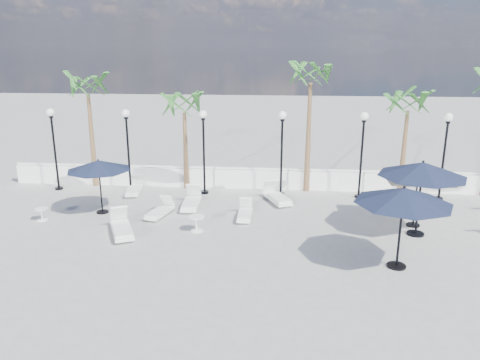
# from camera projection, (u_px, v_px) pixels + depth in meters

# --- Properties ---
(ground) EXTENTS (100.00, 100.00, 0.00)m
(ground) POSITION_uv_depth(u_px,v_px,m) (280.00, 257.00, 15.13)
(ground) COLOR gray
(ground) RESTS_ON ground
(balustrade) EXTENTS (26.00, 0.30, 1.01)m
(balustrade) POSITION_uv_depth(u_px,v_px,m) (281.00, 179.00, 22.17)
(balustrade) COLOR white
(balustrade) RESTS_ON ground
(lamppost_0) EXTENTS (0.36, 0.36, 3.84)m
(lamppost_0) POSITION_uv_depth(u_px,v_px,m) (53.00, 138.00, 21.52)
(lamppost_0) COLOR black
(lamppost_0) RESTS_ON ground
(lamppost_1) EXTENTS (0.36, 0.36, 3.84)m
(lamppost_1) POSITION_uv_depth(u_px,v_px,m) (127.00, 139.00, 21.23)
(lamppost_1) COLOR black
(lamppost_1) RESTS_ON ground
(lamppost_2) EXTENTS (0.36, 0.36, 3.84)m
(lamppost_2) POSITION_uv_depth(u_px,v_px,m) (204.00, 140.00, 20.94)
(lamppost_2) COLOR black
(lamppost_2) RESTS_ON ground
(lamppost_3) EXTENTS (0.36, 0.36, 3.84)m
(lamppost_3) POSITION_uv_depth(u_px,v_px,m) (282.00, 142.00, 20.65)
(lamppost_3) COLOR black
(lamppost_3) RESTS_ON ground
(lamppost_4) EXTENTS (0.36, 0.36, 3.84)m
(lamppost_4) POSITION_uv_depth(u_px,v_px,m) (362.00, 143.00, 20.36)
(lamppost_4) COLOR black
(lamppost_4) RESTS_ON ground
(lamppost_5) EXTENTS (0.36, 0.36, 3.84)m
(lamppost_5) POSITION_uv_depth(u_px,v_px,m) (445.00, 144.00, 20.07)
(lamppost_5) COLOR black
(lamppost_5) RESTS_ON ground
(palm_0) EXTENTS (2.60, 2.60, 5.50)m
(palm_0) POSITION_uv_depth(u_px,v_px,m) (88.00, 91.00, 21.59)
(palm_0) COLOR brown
(palm_0) RESTS_ON ground
(palm_1) EXTENTS (2.60, 2.60, 4.70)m
(palm_1) POSITION_uv_depth(u_px,v_px,m) (184.00, 109.00, 21.44)
(palm_1) COLOR brown
(palm_1) RESTS_ON ground
(palm_2) EXTENTS (2.60, 2.60, 6.10)m
(palm_2) POSITION_uv_depth(u_px,v_px,m) (311.00, 80.00, 20.58)
(palm_2) COLOR brown
(palm_2) RESTS_ON ground
(palm_3) EXTENTS (2.60, 2.60, 4.90)m
(palm_3) POSITION_uv_depth(u_px,v_px,m) (408.00, 108.00, 20.55)
(palm_3) COLOR brown
(palm_3) RESTS_ON ground
(lounger_0) EXTENTS (1.44, 2.12, 0.76)m
(lounger_0) POSITION_uv_depth(u_px,v_px,m) (122.00, 228.00, 16.89)
(lounger_0) COLOR white
(lounger_0) RESTS_ON ground
(lounger_1) EXTENTS (0.92, 1.74, 0.62)m
(lounger_1) POSITION_uv_depth(u_px,v_px,m) (160.00, 211.00, 18.73)
(lounger_1) COLOR white
(lounger_1) RESTS_ON ground
(lounger_2) EXTENTS (0.85, 1.84, 0.66)m
(lounger_2) POSITION_uv_depth(u_px,v_px,m) (134.00, 189.00, 21.58)
(lounger_2) COLOR white
(lounger_2) RESTS_ON ground
(lounger_3) EXTENTS (1.37, 2.06, 0.74)m
(lounger_3) POSITION_uv_depth(u_px,v_px,m) (277.00, 196.00, 20.37)
(lounger_3) COLOR white
(lounger_3) RESTS_ON ground
(lounger_4) EXTENTS (0.74, 2.01, 0.74)m
(lounger_4) POSITION_uv_depth(u_px,v_px,m) (191.00, 201.00, 19.71)
(lounger_4) COLOR white
(lounger_4) RESTS_ON ground
(lounger_5) EXTENTS (0.54, 1.63, 0.61)m
(lounger_5) POSITION_uv_depth(u_px,v_px,m) (245.00, 213.00, 18.49)
(lounger_5) COLOR white
(lounger_5) RESTS_ON ground
(side_table_0) EXTENTS (0.50, 0.50, 0.49)m
(side_table_0) POSITION_uv_depth(u_px,v_px,m) (42.00, 213.00, 18.21)
(side_table_0) COLOR white
(side_table_0) RESTS_ON ground
(side_table_1) EXTENTS (0.59, 0.59, 0.57)m
(side_table_1) POSITION_uv_depth(u_px,v_px,m) (197.00, 222.00, 17.15)
(side_table_1) COLOR white
(side_table_1) RESTS_ON ground
(parasol_navy_left) EXTENTS (2.55, 2.55, 2.25)m
(parasol_navy_left) POSITION_uv_depth(u_px,v_px,m) (99.00, 166.00, 18.59)
(parasol_navy_left) COLOR black
(parasol_navy_left) RESTS_ON ground
(parasol_navy_mid) EXTENTS (3.09, 3.09, 2.77)m
(parasol_navy_mid) POSITION_uv_depth(u_px,v_px,m) (422.00, 170.00, 16.26)
(parasol_navy_mid) COLOR black
(parasol_navy_mid) RESTS_ON ground
(parasol_navy_right) EXTENTS (2.93, 2.93, 2.62)m
(parasol_navy_right) POSITION_uv_depth(u_px,v_px,m) (404.00, 196.00, 13.83)
(parasol_navy_right) COLOR black
(parasol_navy_right) RESTS_ON ground
(parasol_cream_sq_a) EXTENTS (4.92, 4.92, 2.41)m
(parasol_cream_sq_a) POSITION_uv_depth(u_px,v_px,m) (419.00, 169.00, 17.12)
(parasol_cream_sq_a) COLOR black
(parasol_cream_sq_a) RESTS_ON ground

